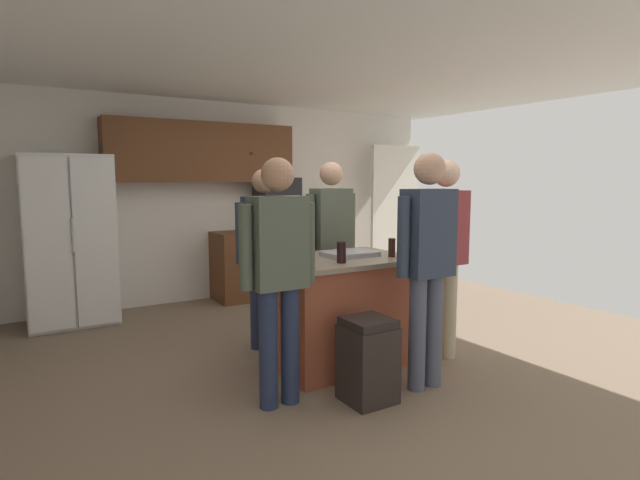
{
  "coord_description": "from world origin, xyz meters",
  "views": [
    {
      "loc": [
        -2.56,
        -3.74,
        1.59
      ],
      "look_at": [
        -0.2,
        0.09,
        1.05
      ],
      "focal_mm": 28.59,
      "sensor_mm": 36.0,
      "label": 1
    }
  ],
  "objects_px": {
    "person_host_foreground": "(444,245)",
    "glass_stout_tall": "(341,252)",
    "kitchen_island": "(338,311)",
    "tumbler_amber": "(296,252)",
    "serving_tray": "(350,254)",
    "person_guest_left": "(278,265)",
    "person_elder_center": "(428,253)",
    "trash_bin": "(368,360)",
    "refrigerator": "(69,240)",
    "mug_blue_stoneware": "(293,251)",
    "glass_short_whisky": "(294,256)",
    "microwave_over_range": "(277,189)",
    "glass_pilsner": "(392,248)",
    "person_guest_right": "(331,236)",
    "person_guest_by_door": "(265,246)"
  },
  "relations": [
    {
      "from": "person_host_foreground",
      "to": "glass_stout_tall",
      "type": "xyz_separation_m",
      "value": [
        -0.99,
        0.13,
        -0.0
      ]
    },
    {
      "from": "kitchen_island",
      "to": "tumbler_amber",
      "type": "bearing_deg",
      "value": 170.07
    },
    {
      "from": "kitchen_island",
      "to": "serving_tray",
      "type": "distance_m",
      "value": 0.49
    },
    {
      "from": "person_guest_left",
      "to": "person_elder_center",
      "type": "relative_size",
      "value": 0.97
    },
    {
      "from": "glass_stout_tall",
      "to": "trash_bin",
      "type": "distance_m",
      "value": 0.86
    },
    {
      "from": "refrigerator",
      "to": "mug_blue_stoneware",
      "type": "distance_m",
      "value": 2.81
    },
    {
      "from": "person_host_foreground",
      "to": "trash_bin",
      "type": "distance_m",
      "value": 1.34
    },
    {
      "from": "glass_short_whisky",
      "to": "trash_bin",
      "type": "height_order",
      "value": "glass_short_whisky"
    },
    {
      "from": "refrigerator",
      "to": "tumbler_amber",
      "type": "height_order",
      "value": "refrigerator"
    },
    {
      "from": "microwave_over_range",
      "to": "glass_stout_tall",
      "type": "height_order",
      "value": "microwave_over_range"
    },
    {
      "from": "person_guest_left",
      "to": "glass_pilsner",
      "type": "relative_size",
      "value": 10.85
    },
    {
      "from": "microwave_over_range",
      "to": "glass_pilsner",
      "type": "xyz_separation_m",
      "value": [
        -0.4,
        -2.92,
        -0.44
      ]
    },
    {
      "from": "refrigerator",
      "to": "person_guest_right",
      "type": "distance_m",
      "value": 2.88
    },
    {
      "from": "kitchen_island",
      "to": "glass_stout_tall",
      "type": "height_order",
      "value": "glass_stout_tall"
    },
    {
      "from": "person_host_foreground",
      "to": "mug_blue_stoneware",
      "type": "xyz_separation_m",
      "value": [
        -1.18,
        0.57,
        -0.03
      ]
    },
    {
      "from": "person_guest_by_door",
      "to": "glass_short_whisky",
      "type": "relative_size",
      "value": 13.99
    },
    {
      "from": "person_host_foreground",
      "to": "person_guest_left",
      "type": "xyz_separation_m",
      "value": [
        -1.65,
        -0.08,
        -0.01
      ]
    },
    {
      "from": "kitchen_island",
      "to": "trash_bin",
      "type": "xyz_separation_m",
      "value": [
        -0.23,
        -0.72,
        -0.17
      ]
    },
    {
      "from": "microwave_over_range",
      "to": "person_guest_right",
      "type": "bearing_deg",
      "value": -101.49
    },
    {
      "from": "person_guest_left",
      "to": "glass_stout_tall",
      "type": "relative_size",
      "value": 10.32
    },
    {
      "from": "person_host_foreground",
      "to": "person_guest_right",
      "type": "relative_size",
      "value": 1.0
    },
    {
      "from": "person_guest_by_door",
      "to": "tumbler_amber",
      "type": "distance_m",
      "value": 0.68
    },
    {
      "from": "glass_stout_tall",
      "to": "trash_bin",
      "type": "height_order",
      "value": "glass_stout_tall"
    },
    {
      "from": "trash_bin",
      "to": "glass_short_whisky",
      "type": "bearing_deg",
      "value": 109.91
    },
    {
      "from": "person_guest_left",
      "to": "serving_tray",
      "type": "xyz_separation_m",
      "value": [
        0.91,
        0.45,
        -0.05
      ]
    },
    {
      "from": "trash_bin",
      "to": "mug_blue_stoneware",
      "type": "bearing_deg",
      "value": 96.32
    },
    {
      "from": "mug_blue_stoneware",
      "to": "glass_pilsner",
      "type": "bearing_deg",
      "value": -29.33
    },
    {
      "from": "person_guest_right",
      "to": "person_guest_by_door",
      "type": "bearing_deg",
      "value": -63.06
    },
    {
      "from": "glass_pilsner",
      "to": "glass_stout_tall",
      "type": "relative_size",
      "value": 0.95
    },
    {
      "from": "refrigerator",
      "to": "person_guest_by_door",
      "type": "relative_size",
      "value": 1.1
    },
    {
      "from": "kitchen_island",
      "to": "serving_tray",
      "type": "height_order",
      "value": "serving_tray"
    },
    {
      "from": "kitchen_island",
      "to": "person_guest_left",
      "type": "bearing_deg",
      "value": -150.65
    },
    {
      "from": "person_guest_by_door",
      "to": "person_guest_right",
      "type": "distance_m",
      "value": 0.73
    },
    {
      "from": "microwave_over_range",
      "to": "trash_bin",
      "type": "relative_size",
      "value": 0.92
    },
    {
      "from": "kitchen_island",
      "to": "glass_stout_tall",
      "type": "relative_size",
      "value": 7.32
    },
    {
      "from": "person_host_foreground",
      "to": "person_guest_right",
      "type": "xyz_separation_m",
      "value": [
        -0.46,
        1.1,
        0.0
      ]
    },
    {
      "from": "kitchen_island",
      "to": "person_host_foreground",
      "type": "height_order",
      "value": "person_host_foreground"
    },
    {
      "from": "microwave_over_range",
      "to": "mug_blue_stoneware",
      "type": "distance_m",
      "value": 2.79
    },
    {
      "from": "glass_pilsner",
      "to": "serving_tray",
      "type": "relative_size",
      "value": 0.36
    },
    {
      "from": "person_elder_center",
      "to": "tumbler_amber",
      "type": "xyz_separation_m",
      "value": [
        -0.67,
        0.82,
        -0.04
      ]
    },
    {
      "from": "glass_short_whisky",
      "to": "glass_stout_tall",
      "type": "xyz_separation_m",
      "value": [
        0.33,
        -0.18,
        0.02
      ]
    },
    {
      "from": "glass_stout_tall",
      "to": "serving_tray",
      "type": "distance_m",
      "value": 0.36
    },
    {
      "from": "person_host_foreground",
      "to": "person_guest_left",
      "type": "distance_m",
      "value": 1.65
    },
    {
      "from": "serving_tray",
      "to": "tumbler_amber",
      "type": "bearing_deg",
      "value": 172.4
    },
    {
      "from": "glass_pilsner",
      "to": "tumbler_amber",
      "type": "xyz_separation_m",
      "value": [
        -0.77,
        0.28,
        -0.01
      ]
    },
    {
      "from": "person_host_foreground",
      "to": "serving_tray",
      "type": "relative_size",
      "value": 3.99
    },
    {
      "from": "mug_blue_stoneware",
      "to": "tumbler_amber",
      "type": "xyz_separation_m",
      "value": [
        -0.05,
        -0.13,
        0.01
      ]
    },
    {
      "from": "mug_blue_stoneware",
      "to": "person_elder_center",
      "type": "bearing_deg",
      "value": -56.78
    },
    {
      "from": "kitchen_island",
      "to": "person_guest_right",
      "type": "height_order",
      "value": "person_guest_right"
    },
    {
      "from": "person_guest_right",
      "to": "person_elder_center",
      "type": "bearing_deg",
      "value": 24.64
    }
  ]
}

